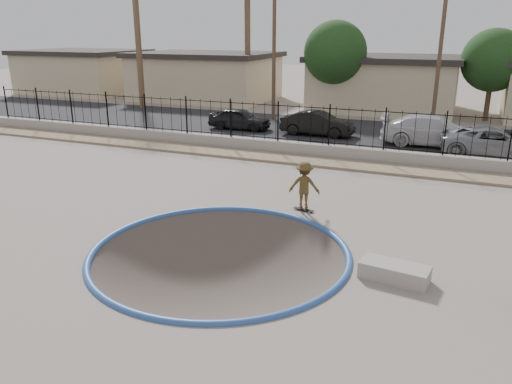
{
  "coord_description": "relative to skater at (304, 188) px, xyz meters",
  "views": [
    {
      "loc": [
        5.56,
        -11.9,
        5.71
      ],
      "look_at": [
        -0.2,
        2.0,
        0.79
      ],
      "focal_mm": 35.0,
      "sensor_mm": 36.0,
      "label": 1
    }
  ],
  "objects": [
    {
      "name": "car_b",
      "position": [
        -2.94,
        12.0,
        -0.08
      ],
      "size": [
        4.1,
        1.49,
        1.34
      ],
      "primitive_type": "imported",
      "rotation": [
        0.0,
        0.0,
        1.55
      ],
      "color": "black",
      "rests_on": "street"
    },
    {
      "name": "skater",
      "position": [
        0.0,
        0.0,
        0.0
      ],
      "size": [
        1.09,
        0.73,
        1.57
      ],
      "primitive_type": "imported",
      "rotation": [
        0.0,
        0.0,
        3.3
      ],
      "color": "brown",
      "rests_on": "ground"
    },
    {
      "name": "coping_ring",
      "position": [
        -1.09,
        -4.0,
        -0.78
      ],
      "size": [
        7.04,
        7.04,
        0.2
      ],
      "primitive_type": "torus",
      "color": "#2D5094",
      "rests_on": "ground"
    },
    {
      "name": "rock_strip",
      "position": [
        -1.09,
        6.2,
        -0.73
      ],
      "size": [
        42.0,
        1.6,
        0.11
      ],
      "primitive_type": "cube",
      "color": "#9E8867",
      "rests_on": "ground"
    },
    {
      "name": "skateboard",
      "position": [
        0.0,
        0.0,
        -0.73
      ],
      "size": [
        0.74,
        0.33,
        0.06
      ],
      "rotation": [
        0.0,
        0.0,
        -0.21
      ],
      "color": "black",
      "rests_on": "ground"
    },
    {
      "name": "utility_pole_left",
      "position": [
        -7.09,
        16.0,
        3.92
      ],
      "size": [
        1.7,
        0.24,
        9.0
      ],
      "color": "#473323",
      "rests_on": "ground"
    },
    {
      "name": "concrete_ledge",
      "position": [
        3.42,
        -3.74,
        -0.58
      ],
      "size": [
        1.68,
        0.9,
        0.4
      ],
      "primitive_type": "cube",
      "rotation": [
        0.0,
        0.0,
        -0.13
      ],
      "color": "gray",
      "rests_on": "ground"
    },
    {
      "name": "ground",
      "position": [
        -1.09,
        9.0,
        -1.88
      ],
      "size": [
        120.0,
        120.0,
        2.2
      ],
      "primitive_type": "cube",
      "color": "slate",
      "rests_on": "ground"
    },
    {
      "name": "utility_pole_mid",
      "position": [
        2.91,
        16.0,
        4.17
      ],
      "size": [
        1.7,
        0.24,
        9.5
      ],
      "color": "#473323",
      "rests_on": "ground"
    },
    {
      "name": "street_tree_left",
      "position": [
        -4.09,
        20.0,
        3.41
      ],
      "size": [
        4.32,
        4.32,
        6.36
      ],
      "color": "#473323",
      "rests_on": "ground"
    },
    {
      "name": "car_d",
      "position": [
        6.09,
        10.4,
        -0.06
      ],
      "size": [
        5.03,
        2.54,
        1.37
      ],
      "primitive_type": "imported",
      "rotation": [
        0.0,
        0.0,
        1.63
      ],
      "color": "gray",
      "rests_on": "street"
    },
    {
      "name": "palm_mid",
      "position": [
        -11.09,
        21.0,
        5.9
      ],
      "size": [
        2.3,
        2.3,
        9.3
      ],
      "color": "brown",
      "rests_on": "ground"
    },
    {
      "name": "car_c",
      "position": [
        3.21,
        11.76,
        0.01
      ],
      "size": [
        5.35,
        2.46,
        1.52
      ],
      "primitive_type": "imported",
      "rotation": [
        0.0,
        0.0,
        1.64
      ],
      "color": "silver",
      "rests_on": "street"
    },
    {
      "name": "car_a",
      "position": [
        -7.73,
        12.0,
        -0.12
      ],
      "size": [
        3.75,
        1.61,
        1.26
      ],
      "primitive_type": "imported",
      "rotation": [
        0.0,
        0.0,
        1.6
      ],
      "color": "black",
      "rests_on": "street"
    },
    {
      "name": "retaining_wall",
      "position": [
        -1.09,
        7.3,
        -0.48
      ],
      "size": [
        42.0,
        0.45,
        0.6
      ],
      "primitive_type": "cube",
      "color": "gray",
      "rests_on": "ground"
    },
    {
      "name": "house_west",
      "position": [
        -16.09,
        23.5,
        1.19
      ],
      "size": [
        11.6,
        8.6,
        3.9
      ],
      "color": "#C1AE8A",
      "rests_on": "ground"
    },
    {
      "name": "house_west_far",
      "position": [
        -29.09,
        23.5,
        1.19
      ],
      "size": [
        10.6,
        8.6,
        3.9
      ],
      "color": "#C1AE8A",
      "rests_on": "ground"
    },
    {
      "name": "fence",
      "position": [
        -1.09,
        7.3,
        0.72
      ],
      "size": [
        40.0,
        0.04,
        1.8
      ],
      "color": "black",
      "rests_on": "retaining_wall"
    },
    {
      "name": "street",
      "position": [
        -1.09,
        14.0,
        -0.77
      ],
      "size": [
        90.0,
        8.0,
        0.04
      ],
      "primitive_type": "cube",
      "color": "black",
      "rests_on": "ground"
    },
    {
      "name": "bowl_pit",
      "position": [
        -1.09,
        -4.0,
        -0.78
      ],
      "size": [
        6.84,
        6.84,
        1.8
      ],
      "primitive_type": null,
      "color": "#493F38",
      "rests_on": "ground"
    },
    {
      "name": "house_center",
      "position": [
        -1.09,
        23.5,
        1.19
      ],
      "size": [
        10.6,
        8.6,
        3.9
      ],
      "color": "#C1AE8A",
      "rests_on": "ground"
    },
    {
      "name": "street_tree_mid",
      "position": [
        5.91,
        21.0,
        3.05
      ],
      "size": [
        3.96,
        3.96,
        5.83
      ],
      "color": "#473323",
      "rests_on": "ground"
    }
  ]
}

